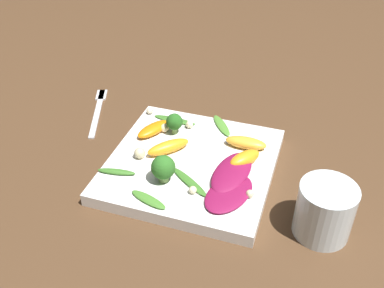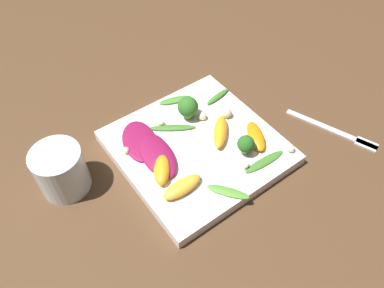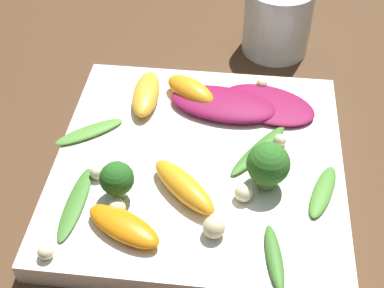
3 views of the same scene
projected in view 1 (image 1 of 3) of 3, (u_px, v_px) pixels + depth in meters
The scene contains 24 objects.
ground_plane at pixel (192, 170), 0.76m from camera, with size 2.40×2.40×0.00m, color #4C331E.
plate at pixel (192, 165), 0.75m from camera, with size 0.27×0.27×0.02m.
drinking_glass at pixel (325, 211), 0.62m from camera, with size 0.08×0.08×0.08m.
fork at pixel (99, 106), 0.91m from camera, with size 0.17×0.08×0.01m.
radicchio_leaf_0 at pixel (229, 193), 0.67m from camera, with size 0.11×0.09×0.01m.
radicchio_leaf_1 at pixel (232, 172), 0.71m from camera, with size 0.12×0.07×0.01m.
orange_segment_0 at pixel (168, 147), 0.75m from camera, with size 0.07×0.07×0.02m.
orange_segment_1 at pixel (246, 143), 0.77m from camera, with size 0.03×0.07×0.02m.
orange_segment_2 at pixel (245, 159), 0.73m from camera, with size 0.06×0.06×0.02m.
orange_segment_3 at pixel (153, 129), 0.80m from camera, with size 0.07×0.06×0.02m.
broccoli_floret_0 at pixel (163, 168), 0.69m from camera, with size 0.04×0.04×0.05m.
broccoli_floret_1 at pixel (174, 122), 0.79m from camera, with size 0.03×0.03×0.04m.
arugula_sprig_0 at pixel (222, 125), 0.82m from camera, with size 0.07×0.05×0.01m.
arugula_sprig_1 at pixel (175, 120), 0.83m from camera, with size 0.02×0.08×0.00m.
arugula_sprig_2 at pixel (116, 172), 0.71m from camera, with size 0.02×0.06×0.01m.
arugula_sprig_3 at pixel (189, 182), 0.70m from camera, with size 0.06×0.08×0.01m.
arugula_sprig_4 at pixel (148, 200), 0.66m from camera, with size 0.04×0.07×0.01m.
macadamia_nut_0 at pixel (193, 190), 0.68m from camera, with size 0.01×0.01×0.01m.
macadamia_nut_1 at pixel (250, 194), 0.67m from camera, with size 0.01×0.01×0.01m.
macadamia_nut_2 at pixel (157, 167), 0.72m from camera, with size 0.02×0.02×0.02m.
macadamia_nut_3 at pixel (140, 153), 0.74m from camera, with size 0.02×0.02×0.02m.
macadamia_nut_4 at pixel (165, 128), 0.80m from camera, with size 0.02×0.02×0.02m.
macadamia_nut_5 at pixel (150, 111), 0.85m from camera, with size 0.01×0.01×0.01m.
macadamia_nut_6 at pixel (189, 125), 0.81m from camera, with size 0.01×0.01×0.01m.
Camera 1 is at (-0.55, -0.18, 0.49)m, focal length 42.00 mm.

